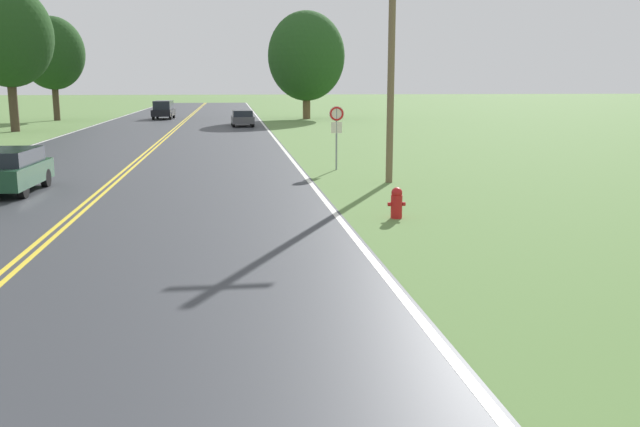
{
  "coord_description": "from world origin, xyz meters",
  "views": [
    {
      "loc": [
        4.17,
        0.51,
        3.47
      ],
      "look_at": [
        5.65,
        11.74,
        1.27
      ],
      "focal_mm": 38.0,
      "sensor_mm": 36.0,
      "label": 1
    }
  ],
  "objects": [
    {
      "name": "fire_hydrant",
      "position": [
        8.39,
        17.35,
        0.41
      ],
      "size": [
        0.46,
        0.3,
        0.81
      ],
      "color": "red",
      "rests_on": "ground"
    },
    {
      "name": "tree_mid_treeline",
      "position": [
        11.47,
        66.08,
        5.92
      ],
      "size": [
        7.31,
        7.31,
        10.13
      ],
      "color": "brown",
      "rests_on": "ground"
    },
    {
      "name": "tree_behind_sign",
      "position": [
        -11.16,
        51.72,
        6.65
      ],
      "size": [
        6.18,
        6.18,
        10.23
      ],
      "color": "#473828",
      "rests_on": "ground"
    },
    {
      "name": "utility_pole_midground",
      "position": [
        9.67,
        23.65,
        4.09
      ],
      "size": [
        1.8,
        0.24,
        7.88
      ],
      "color": "brown",
      "rests_on": "ground"
    },
    {
      "name": "car_dark_grey_hatchback_approaching",
      "position": [
        5.11,
        55.43,
        0.7
      ],
      "size": [
        1.83,
        3.77,
        1.29
      ],
      "rotation": [
        0.0,
        0.0,
        -1.54
      ],
      "color": "black",
      "rests_on": "ground"
    },
    {
      "name": "car_black_van_mid_near",
      "position": [
        -2.2,
        67.59,
        0.92
      ],
      "size": [
        1.95,
        4.57,
        1.74
      ],
      "rotation": [
        0.0,
        0.0,
        1.53
      ],
      "color": "black",
      "rests_on": "ground"
    },
    {
      "name": "traffic_sign",
      "position": [
        8.37,
        27.37,
        1.92
      ],
      "size": [
        0.6,
        0.1,
        2.54
      ],
      "color": "gray",
      "rests_on": "ground"
    },
    {
      "name": "car_dark_green_hatchback_nearest",
      "position": [
        -2.84,
        22.94,
        0.75
      ],
      "size": [
        1.81,
        3.85,
        1.39
      ],
      "rotation": [
        0.0,
        0.0,
        1.54
      ],
      "color": "black",
      "rests_on": "ground"
    },
    {
      "name": "tree_left_verge",
      "position": [
        -11.76,
        66.31,
        6.07
      ],
      "size": [
        5.72,
        5.72,
        9.38
      ],
      "color": "#473828",
      "rests_on": "ground"
    }
  ]
}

